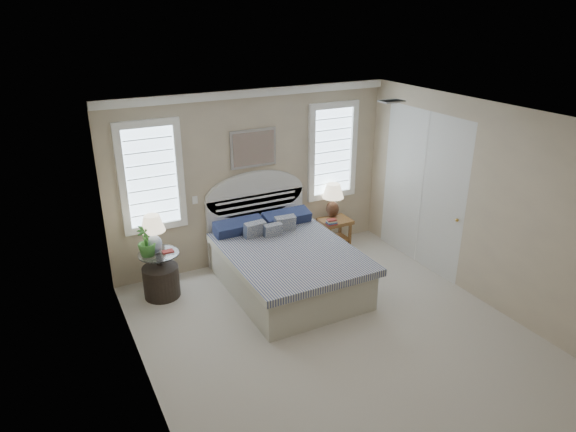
# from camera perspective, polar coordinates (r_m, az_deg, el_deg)

# --- Properties ---
(floor) EXTENTS (4.50, 5.00, 0.01)m
(floor) POSITION_cam_1_polar(r_m,az_deg,el_deg) (6.55, 5.50, -13.26)
(floor) COLOR beige
(floor) RESTS_ON ground
(ceiling) EXTENTS (4.50, 5.00, 0.01)m
(ceiling) POSITION_cam_1_polar(r_m,az_deg,el_deg) (5.44, 6.56, 10.53)
(ceiling) COLOR white
(ceiling) RESTS_ON wall_back
(wall_back) EXTENTS (4.50, 0.02, 2.70)m
(wall_back) POSITION_cam_1_polar(r_m,az_deg,el_deg) (7.93, -3.87, 4.28)
(wall_back) COLOR beige
(wall_back) RESTS_ON floor
(wall_left) EXTENTS (0.02, 5.00, 2.70)m
(wall_left) POSITION_cam_1_polar(r_m,az_deg,el_deg) (5.11, -15.90, -7.25)
(wall_left) COLOR beige
(wall_left) RESTS_ON floor
(wall_right) EXTENTS (0.02, 5.00, 2.70)m
(wall_right) POSITION_cam_1_polar(r_m,az_deg,el_deg) (7.27, 21.05, 1.09)
(wall_right) COLOR beige
(wall_right) RESTS_ON floor
(crown_molding) EXTENTS (4.50, 0.08, 0.12)m
(crown_molding) POSITION_cam_1_polar(r_m,az_deg,el_deg) (7.59, -4.01, 13.50)
(crown_molding) COLOR white
(crown_molding) RESTS_ON wall_back
(hvac_vent) EXTENTS (0.30, 0.20, 0.02)m
(hvac_vent) POSITION_cam_1_polar(r_m,az_deg,el_deg) (6.78, 11.42, 12.40)
(hvac_vent) COLOR #B2B2B2
(hvac_vent) RESTS_ON ceiling
(switch_plate) EXTENTS (0.08, 0.01, 0.12)m
(switch_plate) POSITION_cam_1_polar(r_m,az_deg,el_deg) (7.67, -10.30, 1.76)
(switch_plate) COLOR white
(switch_plate) RESTS_ON wall_back
(window_left) EXTENTS (0.90, 0.06, 1.60)m
(window_left) POSITION_cam_1_polar(r_m,az_deg,el_deg) (7.39, -14.97, 4.24)
(window_left) COLOR #C9E8FF
(window_left) RESTS_ON wall_back
(window_right) EXTENTS (0.90, 0.06, 1.60)m
(window_right) POSITION_cam_1_polar(r_m,az_deg,el_deg) (8.46, 4.92, 7.19)
(window_right) COLOR #C9E8FF
(window_right) RESTS_ON wall_back
(painting) EXTENTS (0.74, 0.04, 0.58)m
(painting) POSITION_cam_1_polar(r_m,az_deg,el_deg) (7.76, -3.84, 7.50)
(painting) COLOR silver
(painting) RESTS_ON wall_back
(closet_door) EXTENTS (0.02, 1.80, 2.40)m
(closet_door) POSITION_cam_1_polar(r_m,az_deg,el_deg) (8.09, 14.65, 2.85)
(closet_door) COLOR silver
(closet_door) RESTS_ON floor
(bed) EXTENTS (1.72, 2.28, 1.47)m
(bed) POSITION_cam_1_polar(r_m,az_deg,el_deg) (7.42, -0.44, -5.04)
(bed) COLOR #BAB4A3
(bed) RESTS_ON floor
(side_table_left) EXTENTS (0.56, 0.56, 0.63)m
(side_table_left) POSITION_cam_1_polar(r_m,az_deg,el_deg) (7.44, -14.03, -5.70)
(side_table_left) COLOR black
(side_table_left) RESTS_ON floor
(nightstand_right) EXTENTS (0.50, 0.40, 0.53)m
(nightstand_right) POSITION_cam_1_polar(r_m,az_deg,el_deg) (8.55, 5.25, -1.29)
(nightstand_right) COLOR olive
(nightstand_right) RESTS_ON floor
(floor_pot) EXTENTS (0.57, 0.57, 0.45)m
(floor_pot) POSITION_cam_1_polar(r_m,az_deg,el_deg) (7.44, -13.88, -7.08)
(floor_pot) COLOR black
(floor_pot) RESTS_ON floor
(lamp_left) EXTENTS (0.42, 0.42, 0.55)m
(lamp_left) POSITION_cam_1_polar(r_m,az_deg,el_deg) (7.24, -14.77, -1.47)
(lamp_left) COLOR silver
(lamp_left) RESTS_ON side_table_left
(lamp_right) EXTENTS (0.39, 0.39, 0.58)m
(lamp_right) POSITION_cam_1_polar(r_m,az_deg,el_deg) (8.50, 5.02, 2.18)
(lamp_right) COLOR black
(lamp_right) RESTS_ON nightstand_right
(potted_plant) EXTENTS (0.26, 0.26, 0.44)m
(potted_plant) POSITION_cam_1_polar(r_m,az_deg,el_deg) (7.21, -15.45, -2.67)
(potted_plant) COLOR #34752F
(potted_plant) RESTS_ON side_table_left
(books_left) EXTENTS (0.16, 0.12, 0.02)m
(books_left) POSITION_cam_1_polar(r_m,az_deg,el_deg) (7.32, -13.21, -3.86)
(books_left) COLOR maroon
(books_left) RESTS_ON side_table_left
(books_right) EXTENTS (0.17, 0.13, 0.09)m
(books_right) POSITION_cam_1_polar(r_m,az_deg,el_deg) (8.28, 4.86, -0.69)
(books_right) COLOR maroon
(books_right) RESTS_ON nightstand_right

